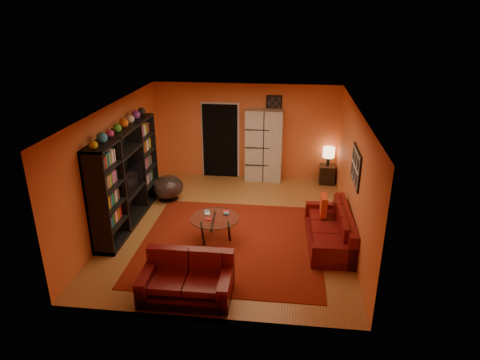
# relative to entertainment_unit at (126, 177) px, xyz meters

# --- Properties ---
(floor) EXTENTS (6.00, 6.00, 0.00)m
(floor) POSITION_rel_entertainment_unit_xyz_m (2.27, 0.00, -1.05)
(floor) COLOR brown
(floor) RESTS_ON ground
(ceiling) EXTENTS (6.00, 6.00, 0.00)m
(ceiling) POSITION_rel_entertainment_unit_xyz_m (2.27, 0.00, 1.55)
(ceiling) COLOR white
(ceiling) RESTS_ON wall_back
(wall_back) EXTENTS (6.00, 0.00, 6.00)m
(wall_back) POSITION_rel_entertainment_unit_xyz_m (2.27, 3.00, 0.25)
(wall_back) COLOR #D5602E
(wall_back) RESTS_ON floor
(wall_front) EXTENTS (6.00, 0.00, 6.00)m
(wall_front) POSITION_rel_entertainment_unit_xyz_m (2.27, -3.00, 0.25)
(wall_front) COLOR #D5602E
(wall_front) RESTS_ON floor
(wall_left) EXTENTS (0.00, 6.00, 6.00)m
(wall_left) POSITION_rel_entertainment_unit_xyz_m (-0.23, 0.00, 0.25)
(wall_left) COLOR #D5602E
(wall_left) RESTS_ON floor
(wall_right) EXTENTS (0.00, 6.00, 6.00)m
(wall_right) POSITION_rel_entertainment_unit_xyz_m (4.78, 0.00, 0.25)
(wall_right) COLOR #D5602E
(wall_right) RESTS_ON floor
(rug) EXTENTS (3.60, 3.60, 0.01)m
(rug) POSITION_rel_entertainment_unit_xyz_m (2.38, -0.70, -1.04)
(rug) COLOR #59130A
(rug) RESTS_ON floor
(doorway) EXTENTS (0.95, 0.10, 2.04)m
(doorway) POSITION_rel_entertainment_unit_xyz_m (1.57, 2.96, -0.03)
(doorway) COLOR black
(doorway) RESTS_ON floor
(wall_art_right) EXTENTS (0.03, 1.00, 0.70)m
(wall_art_right) POSITION_rel_entertainment_unit_xyz_m (4.75, -0.30, 0.55)
(wall_art_right) COLOR black
(wall_art_right) RESTS_ON wall_right
(wall_art_back) EXTENTS (0.42, 0.03, 0.52)m
(wall_art_back) POSITION_rel_entertainment_unit_xyz_m (3.02, 2.98, 1.00)
(wall_art_back) COLOR black
(wall_art_back) RESTS_ON wall_back
(entertainment_unit) EXTENTS (0.45, 3.00, 2.10)m
(entertainment_unit) POSITION_rel_entertainment_unit_xyz_m (0.00, 0.00, 0.00)
(entertainment_unit) COLOR black
(entertainment_unit) RESTS_ON floor
(tv) EXTENTS (0.97, 0.13, 0.56)m
(tv) POSITION_rel_entertainment_unit_xyz_m (0.05, -0.00, -0.05)
(tv) COLOR black
(tv) RESTS_ON entertainment_unit
(sofa) EXTENTS (0.89, 2.03, 0.85)m
(sofa) POSITION_rel_entertainment_unit_xyz_m (4.41, -0.48, -0.76)
(sofa) COLOR #500A0D
(sofa) RESTS_ON rug
(loveseat) EXTENTS (1.49, 0.90, 0.85)m
(loveseat) POSITION_rel_entertainment_unit_xyz_m (1.88, -2.42, -0.76)
(loveseat) COLOR #500A0D
(loveseat) RESTS_ON rug
(throw_pillow) EXTENTS (0.12, 0.42, 0.42)m
(throw_pillow) POSITION_rel_entertainment_unit_xyz_m (4.22, -0.04, -0.42)
(throw_pillow) COLOR red
(throw_pillow) RESTS_ON sofa
(coffee_table) EXTENTS (1.00, 1.00, 0.50)m
(coffee_table) POSITION_rel_entertainment_unit_xyz_m (2.03, -0.62, -0.59)
(coffee_table) COLOR silver
(coffee_table) RESTS_ON floor
(storage_cabinet) EXTENTS (1.00, 0.49, 1.96)m
(storage_cabinet) POSITION_rel_entertainment_unit_xyz_m (2.79, 2.80, -0.07)
(storage_cabinet) COLOR #B9B4AB
(storage_cabinet) RESTS_ON floor
(bowl_chair) EXTENTS (0.76, 0.76, 0.61)m
(bowl_chair) POSITION_rel_entertainment_unit_xyz_m (0.54, 1.21, -0.72)
(bowl_chair) COLOR black
(bowl_chair) RESTS_ON floor
(side_table) EXTENTS (0.41, 0.41, 0.50)m
(side_table) POSITION_rel_entertainment_unit_xyz_m (4.52, 2.75, -0.80)
(side_table) COLOR black
(side_table) RESTS_ON floor
(table_lamp) EXTENTS (0.31, 0.31, 0.51)m
(table_lamp) POSITION_rel_entertainment_unit_xyz_m (4.52, 2.75, -0.19)
(table_lamp) COLOR black
(table_lamp) RESTS_ON side_table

